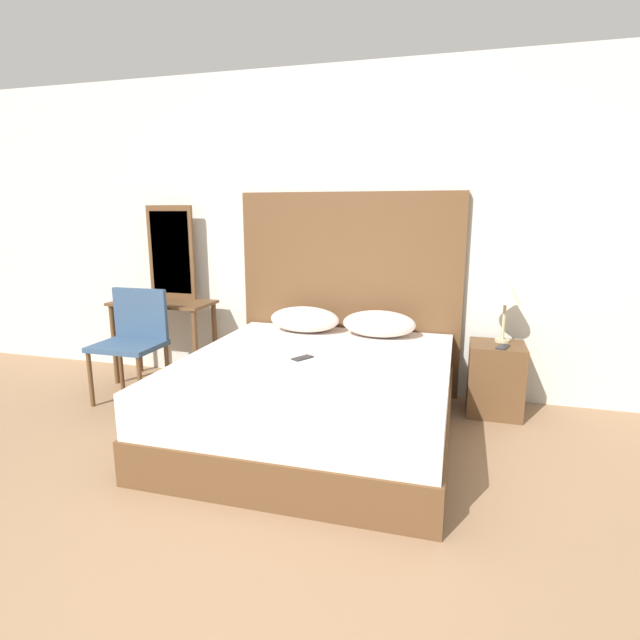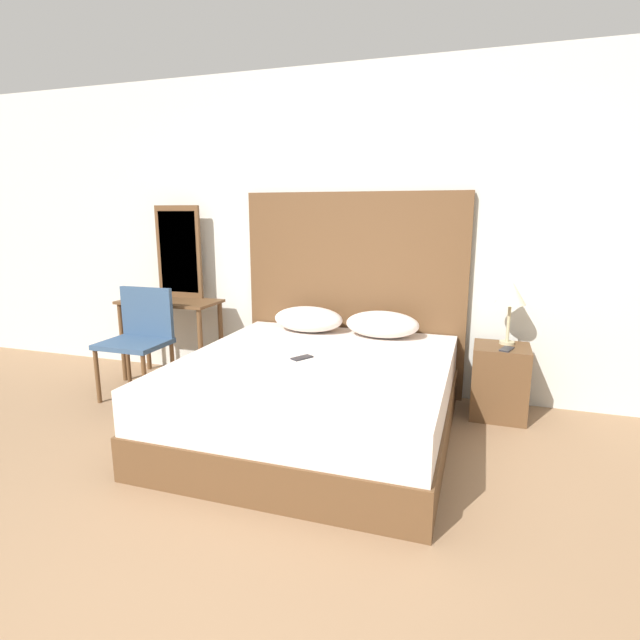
{
  "view_description": "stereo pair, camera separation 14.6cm",
  "coord_description": "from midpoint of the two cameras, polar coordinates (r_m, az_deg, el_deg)",
  "views": [
    {
      "loc": [
        0.88,
        -1.58,
        1.54
      ],
      "look_at": [
        -0.03,
        1.66,
        0.8
      ],
      "focal_mm": 28.0,
      "sensor_mm": 36.0,
      "label": 1
    },
    {
      "loc": [
        1.02,
        -1.53,
        1.54
      ],
      "look_at": [
        -0.03,
        1.66,
        0.8
      ],
      "focal_mm": 28.0,
      "sensor_mm": 36.0,
      "label": 2
    }
  ],
  "objects": [
    {
      "name": "table_lamp",
      "position": [
        3.99,
        19.51,
        2.95
      ],
      "size": [
        0.22,
        0.22,
        0.49
      ],
      "color": "tan",
      "rests_on": "nightstand"
    },
    {
      "name": "pillow_left",
      "position": [
        4.16,
        -2.76,
        0.08
      ],
      "size": [
        0.58,
        0.38,
        0.21
      ],
      "color": "silver",
      "rests_on": "bed"
    },
    {
      "name": "phone_on_bed",
      "position": [
        3.42,
        -3.24,
        -4.36
      ],
      "size": [
        0.14,
        0.16,
        0.01
      ],
      "color": "#232328",
      "rests_on": "bed"
    },
    {
      "name": "pillow_right",
      "position": [
        4.01,
        5.74,
        -0.44
      ],
      "size": [
        0.58,
        0.38,
        0.21
      ],
      "color": "silver",
      "rests_on": "bed"
    },
    {
      "name": "headboard",
      "position": [
        4.29,
        2.3,
        3.05
      ],
      "size": [
        1.9,
        0.05,
        1.7
      ],
      "color": "brown",
      "rests_on": "ground_plane"
    },
    {
      "name": "chair",
      "position": [
        4.41,
        -21.44,
        -1.65
      ],
      "size": [
        0.52,
        0.44,
        0.91
      ],
      "color": "#334C6B",
      "rests_on": "ground_plane"
    },
    {
      "name": "vanity_desk",
      "position": [
        4.74,
        -18.29,
        0.25
      ],
      "size": [
        0.9,
        0.43,
        0.75
      ],
      "color": "brown",
      "rests_on": "ground_plane"
    },
    {
      "name": "bed",
      "position": [
        3.5,
        -1.64,
        -8.83
      ],
      "size": [
        1.81,
        1.95,
        0.55
      ],
      "color": "brown",
      "rests_on": "ground_plane"
    },
    {
      "name": "vanity_mirror",
      "position": [
        4.82,
        -17.49,
        7.36
      ],
      "size": [
        0.46,
        0.03,
        0.85
      ],
      "color": "brown",
      "rests_on": "vanity_desk"
    },
    {
      "name": "nightstand",
      "position": [
        4.07,
        18.43,
        -6.41
      ],
      "size": [
        0.4,
        0.38,
        0.56
      ],
      "color": "brown",
      "rests_on": "ground_plane"
    },
    {
      "name": "ground_plane",
      "position": [
        2.39,
        -13.64,
        -28.22
      ],
      "size": [
        16.0,
        16.0,
        0.0
      ],
      "primitive_type": "plane",
      "color": "#8C6B4C"
    },
    {
      "name": "phone_on_nightstand",
      "position": [
        3.9,
        19.17,
        -2.92
      ],
      "size": [
        0.11,
        0.16,
        0.01
      ],
      "color": "#232328",
      "rests_on": "nightstand"
    },
    {
      "name": "wall_back",
      "position": [
        4.3,
        2.97,
        9.78
      ],
      "size": [
        10.0,
        0.06,
        2.7
      ],
      "color": "silver",
      "rests_on": "ground_plane"
    }
  ]
}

